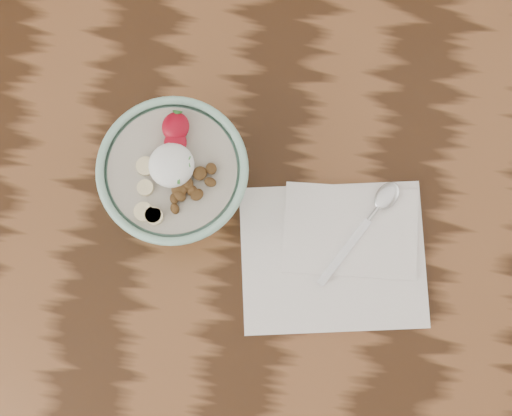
{
  "coord_description": "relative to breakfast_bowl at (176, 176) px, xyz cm",
  "views": [
    {
      "loc": [
        1.33,
        -25.31,
        174.32
      ],
      "look_at": [
        -0.55,
        -10.66,
        86.56
      ],
      "focal_mm": 50.0,
      "sensor_mm": 36.0,
      "label": 1
    }
  ],
  "objects": [
    {
      "name": "spoon",
      "position": [
        27.66,
        -0.29,
        -4.7
      ],
      "size": [
        10.79,
        16.3,
        0.93
      ],
      "rotation": [
        0.0,
        0.0,
        -0.53
      ],
      "color": "silver",
      "rests_on": "napkin"
    },
    {
      "name": "napkin",
      "position": [
        22.95,
        -6.6,
        -6.0
      ],
      "size": [
        28.48,
        24.48,
        1.56
      ],
      "rotation": [
        0.0,
        0.0,
        0.17
      ],
      "color": "white",
      "rests_on": "table"
    },
    {
      "name": "table",
      "position": [
        11.81,
        6.93,
        -15.95
      ],
      "size": [
        160.0,
        90.0,
        75.0
      ],
      "color": "#321B0C",
      "rests_on": "ground"
    },
    {
      "name": "breakfast_bowl",
      "position": [
        0.0,
        0.0,
        0.0
      ],
      "size": [
        19.59,
        19.59,
        13.3
      ],
      "rotation": [
        0.0,
        0.0,
        -0.43
      ],
      "color": "#90C2AB",
      "rests_on": "table"
    }
  ]
}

